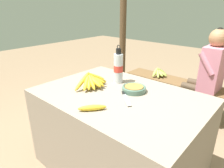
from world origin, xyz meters
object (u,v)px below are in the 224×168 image
(knife, at_px, (125,96))
(water_bottle, at_px, (118,68))
(loose_banana_front, at_px, (92,108))
(seated_vendor, at_px, (208,71))
(banana_bunch_ripe, at_px, (92,80))
(banana_bunch_green, at_px, (159,72))
(wooden_bench, at_px, (191,90))
(support_post_near, at_px, (123,23))
(serving_bowl, at_px, (134,88))

(knife, bearing_deg, water_bottle, 178.93)
(loose_banana_front, xyz_separation_m, knife, (0.04, 0.30, -0.01))
(seated_vendor, bearing_deg, knife, 80.44)
(seated_vendor, bearing_deg, banana_bunch_ripe, 67.14)
(banana_bunch_green, bearing_deg, water_bottle, -81.42)
(water_bottle, height_order, loose_banana_front, water_bottle)
(water_bottle, relative_size, loose_banana_front, 1.97)
(seated_vendor, xyz_separation_m, banana_bunch_green, (-0.63, 0.03, -0.16))
(knife, relative_size, wooden_bench, 0.11)
(seated_vendor, distance_m, banana_bunch_green, 0.65)
(knife, height_order, wooden_bench, knife)
(water_bottle, relative_size, support_post_near, 0.15)
(seated_vendor, bearing_deg, banana_bunch_green, -2.92)
(water_bottle, height_order, wooden_bench, water_bottle)
(banana_bunch_ripe, height_order, serving_bowl, banana_bunch_ripe)
(serving_bowl, relative_size, loose_banana_front, 1.13)
(loose_banana_front, bearing_deg, water_bottle, 111.81)
(banana_bunch_ripe, relative_size, serving_bowl, 1.76)
(banana_bunch_ripe, bearing_deg, knife, 4.26)
(water_bottle, xyz_separation_m, seated_vendor, (0.46, 1.06, -0.18))
(banana_bunch_ripe, xyz_separation_m, banana_bunch_green, (-0.08, 1.33, -0.28))
(loose_banana_front, relative_size, seated_vendor, 0.15)
(water_bottle, xyz_separation_m, banana_bunch_green, (-0.16, 1.09, -0.35))
(banana_bunch_green, height_order, support_post_near, support_post_near)
(water_bottle, xyz_separation_m, knife, (0.25, -0.22, -0.13))
(banana_bunch_ripe, distance_m, support_post_near, 1.80)
(support_post_near, bearing_deg, knife, -50.74)
(serving_bowl, height_order, banana_bunch_green, serving_bowl)
(serving_bowl, height_order, knife, serving_bowl)
(serving_bowl, relative_size, water_bottle, 0.57)
(banana_bunch_ripe, xyz_separation_m, wooden_bench, (0.39, 1.33, -0.41))
(loose_banana_front, xyz_separation_m, banana_bunch_green, (-0.37, 1.61, -0.23))
(banana_bunch_ripe, distance_m, loose_banana_front, 0.41)
(wooden_bench, xyz_separation_m, support_post_near, (-1.28, 0.20, 0.72))
(knife, bearing_deg, seated_vendor, 120.25)
(water_bottle, bearing_deg, banana_bunch_ripe, -109.55)
(loose_banana_front, height_order, wooden_bench, loose_banana_front)
(water_bottle, distance_m, support_post_near, 1.64)
(banana_bunch_green, distance_m, support_post_near, 1.03)
(water_bottle, bearing_deg, serving_bowl, -18.03)
(serving_bowl, distance_m, seated_vendor, 1.16)
(knife, bearing_deg, wooden_bench, 127.45)
(loose_banana_front, bearing_deg, wooden_bench, 86.56)
(serving_bowl, relative_size, knife, 0.98)
(water_bottle, distance_m, banana_bunch_green, 1.16)
(water_bottle, distance_m, loose_banana_front, 0.57)
(loose_banana_front, height_order, banana_bunch_green, loose_banana_front)
(knife, height_order, support_post_near, support_post_near)
(wooden_bench, bearing_deg, water_bottle, -105.59)
(water_bottle, xyz_separation_m, support_post_near, (-0.98, 1.29, 0.25))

